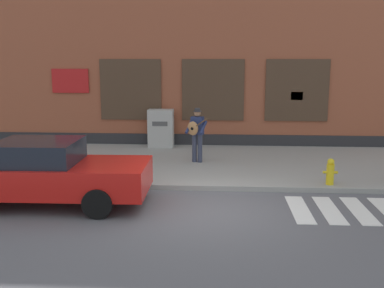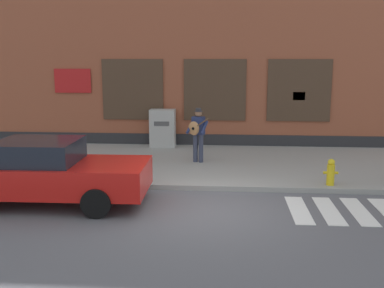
{
  "view_description": "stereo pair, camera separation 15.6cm",
  "coord_description": "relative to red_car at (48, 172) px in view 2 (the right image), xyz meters",
  "views": [
    {
      "loc": [
        0.27,
        -9.82,
        3.45
      ],
      "look_at": [
        -0.45,
        1.71,
        1.19
      ],
      "focal_mm": 42.0,
      "sensor_mm": 36.0,
      "label": 1
    },
    {
      "loc": [
        0.43,
        -9.81,
        3.45
      ],
      "look_at": [
        -0.45,
        1.71,
        1.19
      ],
      "focal_mm": 42.0,
      "sensor_mm": 36.0,
      "label": 2
    }
  ],
  "objects": [
    {
      "name": "ground_plane",
      "position": [
        3.74,
        -0.14,
        -0.77
      ],
      "size": [
        160.0,
        160.0,
        0.0
      ],
      "primitive_type": "plane",
      "color": "#56565B"
    },
    {
      "name": "building_backdrop",
      "position": [
        3.74,
        8.78,
        3.65
      ],
      "size": [
        28.0,
        4.06,
        8.85
      ],
      "color": "brown",
      "rests_on": "ground"
    },
    {
      "name": "busker",
      "position": [
        3.29,
        3.95,
        0.35
      ],
      "size": [
        0.72,
        0.67,
        1.72
      ],
      "color": "#33384C",
      "rests_on": "sidewalk"
    },
    {
      "name": "red_car",
      "position": [
        0.0,
        0.0,
        0.0
      ],
      "size": [
        4.63,
        2.04,
        1.53
      ],
      "color": "red",
      "rests_on": "ground"
    },
    {
      "name": "fire_hydrant",
      "position": [
        6.92,
        1.63,
        -0.29
      ],
      "size": [
        0.38,
        0.2,
        0.7
      ],
      "color": "gold",
      "rests_on": "sidewalk"
    },
    {
      "name": "sidewalk",
      "position": [
        3.74,
        4.03,
        -0.7
      ],
      "size": [
        28.0,
        5.51,
        0.14
      ],
      "color": "gray",
      "rests_on": "ground"
    },
    {
      "name": "utility_box",
      "position": [
        1.84,
        6.34,
        0.06
      ],
      "size": [
        0.93,
        0.55,
        1.39
      ],
      "color": "#ADADA8",
      "rests_on": "sidewalk"
    }
  ]
}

